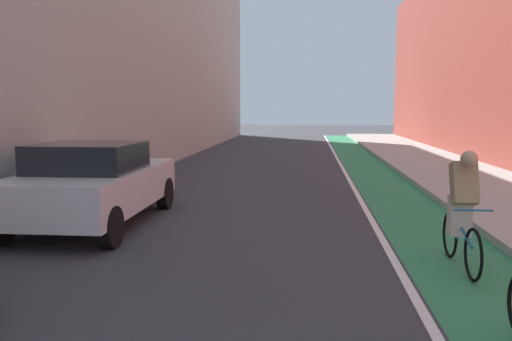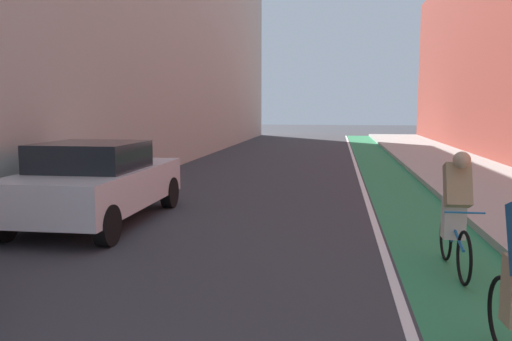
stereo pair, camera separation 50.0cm
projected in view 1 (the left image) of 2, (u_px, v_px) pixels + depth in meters
The scene contains 7 objects.
ground_plane at pixel (276, 175), 16.62m from camera, with size 95.01×95.01×0.00m, color #38383D.
bike_lane_paint at pixel (369, 169), 18.28m from camera, with size 1.60×43.19×0.00m, color #2D8451.
lane_divider_stripe at pixel (343, 168), 18.36m from camera, with size 0.12×43.19×0.00m, color white.
sidewalk_right at pixel (443, 168), 18.01m from camera, with size 3.49×43.19×0.14m, color #A8A59E.
building_facade_left at pixel (120, 11), 18.48m from camera, with size 3.00×43.19×11.19m.
parked_sedan_white at pixel (93, 183), 9.50m from camera, with size 2.04×4.28×1.53m.
cyclist_mid at pixel (462, 209), 6.92m from camera, with size 0.48×1.73×1.62m.
Camera 1 is at (1.02, 1.14, 2.17)m, focal length 36.22 mm.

